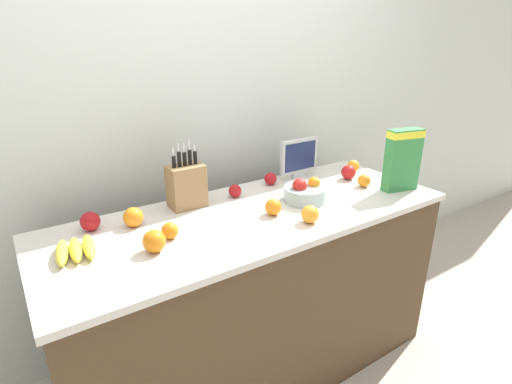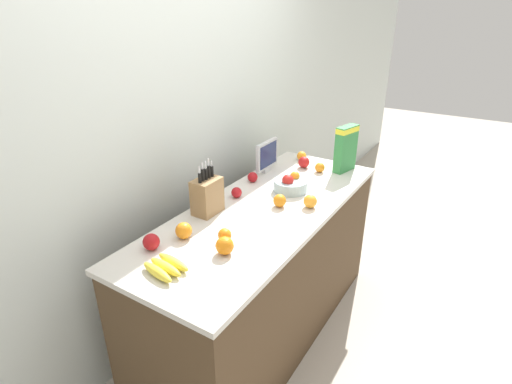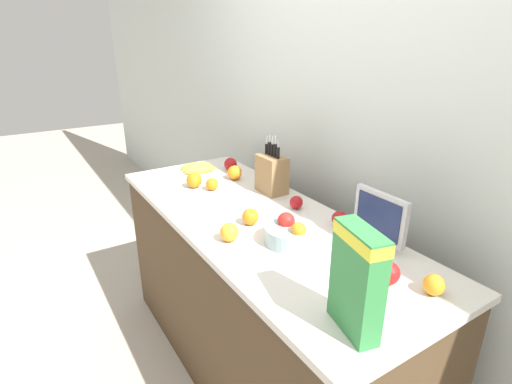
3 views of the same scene
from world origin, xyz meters
name	(u,v)px [view 2 (image 2 of 3)]	position (x,y,z in m)	size (l,w,h in m)	color
ground_plane	(263,328)	(0.00, 0.00, 0.00)	(14.00, 14.00, 0.00)	#B2A899
wall_back	(185,128)	(0.00, 0.57, 1.30)	(9.00, 0.06, 2.60)	silver
counter	(264,272)	(0.00, 0.00, 0.46)	(1.89, 0.71, 0.91)	#4C3823
knife_block	(207,196)	(-0.22, 0.24, 1.02)	(0.16, 0.11, 0.32)	#937047
small_monitor	(267,156)	(0.48, 0.27, 1.03)	(0.25, 0.03, 0.22)	#B7B7BC
cereal_box	(346,147)	(0.80, -0.18, 1.09)	(0.20, 0.11, 0.32)	#338442
fruit_bowl	(290,184)	(0.28, -0.02, 0.96)	(0.21, 0.21, 0.12)	#99B2B7
banana_bunch	(165,267)	(-0.76, 0.05, 0.94)	(0.17, 0.21, 0.04)	yellow
apple_by_knife_block	(304,162)	(0.69, 0.09, 0.96)	(0.08, 0.08, 0.08)	red
apple_middle	(237,192)	(0.02, 0.21, 0.95)	(0.06, 0.06, 0.06)	#A31419
apple_leftmost	(253,177)	(0.28, 0.26, 0.95)	(0.07, 0.07, 0.07)	#A31419
apple_front	(151,242)	(-0.66, 0.23, 0.96)	(0.08, 0.08, 0.08)	#A31419
orange_by_cereal	(310,201)	(0.14, -0.22, 0.95)	(0.08, 0.08, 0.08)	orange
orange_mid_left	(225,235)	(-0.42, -0.02, 0.95)	(0.07, 0.07, 0.07)	orange
orange_front_right	(320,168)	(0.67, -0.05, 0.95)	(0.07, 0.07, 0.07)	orange
orange_front_center	(280,201)	(0.06, -0.07, 0.95)	(0.08, 0.08, 0.08)	orange
orange_mid_right	(302,156)	(0.82, 0.17, 0.95)	(0.07, 0.07, 0.07)	orange
orange_near_bowl	(225,246)	(-0.51, -0.09, 0.96)	(0.09, 0.09, 0.09)	orange
orange_front_left	(184,231)	(-0.50, 0.17, 0.96)	(0.08, 0.08, 0.08)	orange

